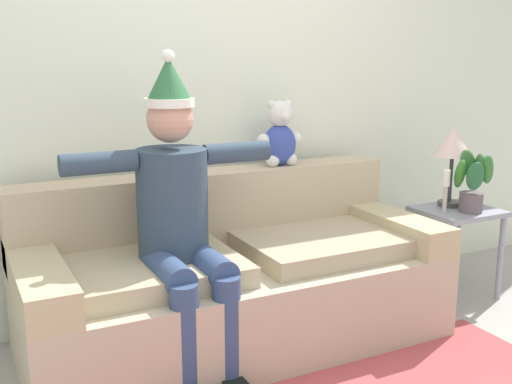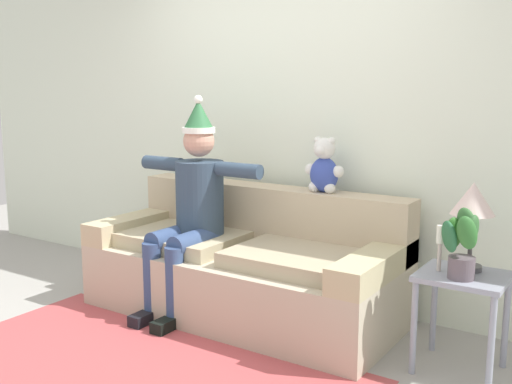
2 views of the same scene
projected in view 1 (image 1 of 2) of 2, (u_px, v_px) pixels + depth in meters
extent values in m
cube|color=silver|center=(191.00, 81.00, 3.53)|extent=(7.00, 0.10, 2.70)
cube|color=#B9AD93|center=(237.00, 302.00, 3.25)|extent=(2.18, 0.95, 0.44)
cube|color=#C3AF8F|center=(210.00, 208.00, 3.46)|extent=(2.18, 0.24, 0.42)
cube|color=#BDB088|center=(38.00, 278.00, 2.75)|extent=(0.22, 0.95, 0.16)
cube|color=tan|center=(387.00, 225.00, 3.61)|extent=(0.22, 0.95, 0.16)
cube|color=tan|center=(148.00, 271.00, 2.93)|extent=(0.87, 0.66, 0.10)
cube|color=tan|center=(322.00, 243.00, 3.36)|extent=(0.87, 0.66, 0.10)
cylinder|color=#304155|center=(172.00, 203.00, 2.95)|extent=(0.34, 0.34, 0.52)
sphere|color=tan|center=(170.00, 119.00, 2.86)|extent=(0.22, 0.22, 0.22)
cylinder|color=white|center=(169.00, 102.00, 2.85)|extent=(0.23, 0.23, 0.04)
cone|color=#2C673B|center=(169.00, 78.00, 2.82)|extent=(0.21, 0.21, 0.20)
sphere|color=white|center=(168.00, 56.00, 2.80)|extent=(0.06, 0.06, 0.06)
cylinder|color=#344873|center=(168.00, 270.00, 2.79)|extent=(0.14, 0.40, 0.14)
cylinder|color=#344873|center=(185.00, 344.00, 2.68)|extent=(0.13, 0.13, 0.54)
cylinder|color=#344873|center=(209.00, 264.00, 2.88)|extent=(0.14, 0.40, 0.14)
cylinder|color=#344873|center=(227.00, 334.00, 2.76)|extent=(0.13, 0.13, 0.54)
cylinder|color=#304155|center=(99.00, 163.00, 2.75)|extent=(0.34, 0.10, 0.10)
cylinder|color=#304155|center=(236.00, 152.00, 3.05)|extent=(0.34, 0.10, 0.10)
ellipsoid|color=#364AA4|center=(279.00, 145.00, 3.59)|extent=(0.20, 0.16, 0.24)
sphere|color=silver|center=(280.00, 114.00, 3.55)|extent=(0.15, 0.15, 0.15)
sphere|color=silver|center=(285.00, 116.00, 3.50)|extent=(0.07, 0.07, 0.07)
sphere|color=silver|center=(272.00, 105.00, 3.51)|extent=(0.05, 0.05, 0.05)
sphere|color=silver|center=(288.00, 104.00, 3.56)|extent=(0.05, 0.05, 0.05)
sphere|color=silver|center=(263.00, 141.00, 3.53)|extent=(0.08, 0.08, 0.08)
sphere|color=silver|center=(273.00, 161.00, 3.55)|extent=(0.08, 0.08, 0.08)
sphere|color=silver|center=(295.00, 139.00, 3.63)|extent=(0.08, 0.08, 0.08)
sphere|color=silver|center=(291.00, 159.00, 3.60)|extent=(0.08, 0.08, 0.08)
cube|color=#8F93A4|center=(458.00, 211.00, 3.82)|extent=(0.47, 0.42, 0.03)
cylinder|color=#8F93A4|center=(451.00, 268.00, 3.63)|extent=(0.04, 0.04, 0.53)
cylinder|color=#8F93A4|center=(500.00, 258.00, 3.81)|extent=(0.04, 0.04, 0.53)
cylinder|color=#8F93A4|center=(410.00, 251.00, 3.95)|extent=(0.04, 0.04, 0.53)
cylinder|color=#8F93A4|center=(457.00, 243.00, 4.13)|extent=(0.04, 0.04, 0.53)
cylinder|color=#464548|center=(449.00, 204.00, 3.89)|extent=(0.14, 0.14, 0.03)
cylinder|color=#433D3F|center=(451.00, 179.00, 3.85)|extent=(0.02, 0.02, 0.29)
cone|color=beige|center=(453.00, 142.00, 3.80)|extent=(0.24, 0.24, 0.18)
cylinder|color=#5E5259|center=(471.00, 202.00, 3.72)|extent=(0.14, 0.14, 0.12)
ellipsoid|color=#306130|center=(480.00, 169.00, 3.69)|extent=(0.11, 0.15, 0.20)
ellipsoid|color=#326530|center=(468.00, 164.00, 3.72)|extent=(0.16, 0.08, 0.21)
ellipsoid|color=#317428|center=(460.00, 174.00, 3.70)|extent=(0.11, 0.16, 0.20)
ellipsoid|color=#256038|center=(475.00, 176.00, 3.60)|extent=(0.14, 0.15, 0.19)
ellipsoid|color=#2E6A2C|center=(488.00, 169.00, 3.63)|extent=(0.15, 0.12, 0.20)
cylinder|color=beige|center=(445.00, 199.00, 3.72)|extent=(0.02, 0.02, 0.16)
cylinder|color=white|center=(446.00, 178.00, 3.69)|extent=(0.04, 0.04, 0.10)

